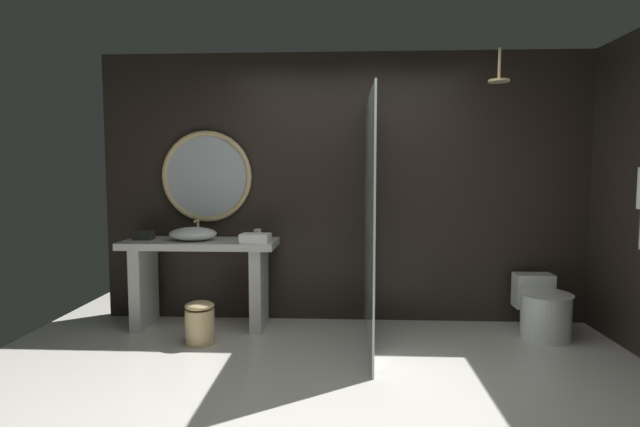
{
  "coord_description": "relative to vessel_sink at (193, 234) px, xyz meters",
  "views": [
    {
      "loc": [
        -0.03,
        -3.02,
        1.46
      ],
      "look_at": [
        -0.22,
        0.85,
        1.14
      ],
      "focal_mm": 28.13,
      "sensor_mm": 36.0,
      "label": 1
    }
  ],
  "objects": [
    {
      "name": "vessel_sink",
      "position": [
        0.0,
        0.0,
        0.0
      ],
      "size": [
        0.44,
        0.36,
        0.18
      ],
      "color": "white",
      "rests_on": "vanity_counter"
    },
    {
      "name": "tumbler_cup",
      "position": [
        0.6,
        0.03,
        -0.01
      ],
      "size": [
        0.07,
        0.07,
        0.11
      ],
      "primitive_type": "cylinder",
      "color": "silver",
      "rests_on": "vanity_counter"
    },
    {
      "name": "waste_bin",
      "position": [
        0.18,
        -0.45,
        -0.7
      ],
      "size": [
        0.25,
        0.25,
        0.37
      ],
      "color": "#D6B77F",
      "rests_on": "ground_plane"
    },
    {
      "name": "toilet",
      "position": [
        3.17,
        -0.11,
        -0.64
      ],
      "size": [
        0.44,
        0.64,
        0.51
      ],
      "color": "white",
      "rests_on": "ground_plane"
    },
    {
      "name": "shower_glass_panel",
      "position": [
        1.61,
        -0.4,
        0.16
      ],
      "size": [
        0.02,
        1.44,
        2.09
      ],
      "primitive_type": "cube",
      "color": "silver",
      "rests_on": "ground_plane"
    },
    {
      "name": "ground_plane",
      "position": [
        1.44,
        -1.53,
        -0.89
      ],
      "size": [
        5.76,
        5.76,
        0.0
      ],
      "primitive_type": "plane",
      "color": "silver"
    },
    {
      "name": "vanity_counter",
      "position": [
        0.06,
        0.03,
        -0.34
      ],
      "size": [
        1.42,
        0.54,
        0.82
      ],
      "color": "silver",
      "rests_on": "ground_plane"
    },
    {
      "name": "back_wall_panel",
      "position": [
        1.44,
        0.37,
        0.41
      ],
      "size": [
        4.8,
        0.1,
        2.6
      ],
      "primitive_type": "cube",
      "color": "black",
      "rests_on": "ground_plane"
    },
    {
      "name": "tissue_box",
      "position": [
        -0.48,
        0.04,
        -0.02
      ],
      "size": [
        0.18,
        0.13,
        0.08
      ],
      "primitive_type": "cube",
      "color": "#282D28",
      "rests_on": "vanity_counter"
    },
    {
      "name": "round_wall_mirror",
      "position": [
        0.06,
        0.28,
        0.53
      ],
      "size": [
        0.89,
        0.05,
        0.89
      ],
      "color": "#D6B77F"
    },
    {
      "name": "folded_hand_towel",
      "position": [
        0.61,
        -0.15,
        -0.02
      ],
      "size": [
        0.27,
        0.2,
        0.09
      ],
      "primitive_type": "cube",
      "rotation": [
        0.0,
        0.0,
        -0.1
      ],
      "color": "white",
      "rests_on": "vanity_counter"
    },
    {
      "name": "rain_shower_head",
      "position": [
        2.7,
        -0.18,
        1.37
      ],
      "size": [
        0.18,
        0.18,
        0.29
      ],
      "color": "#D6B77F"
    }
  ]
}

